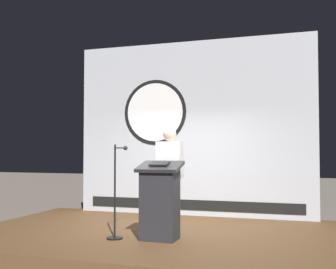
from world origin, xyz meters
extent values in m
plane|color=#6B6056|center=(0.00, 0.00, 0.00)|extent=(40.00, 40.00, 0.00)
cube|color=brown|center=(0.00, 0.00, 0.15)|extent=(6.40, 4.00, 0.30)
cube|color=#B2B7C1|center=(0.00, 1.85, 2.09)|extent=(4.94, 0.10, 3.59)
cylinder|color=black|center=(-0.79, 1.80, 2.43)|extent=(1.37, 0.02, 1.37)
cylinder|color=white|center=(-0.79, 1.79, 2.43)|extent=(1.23, 0.02, 1.23)
cube|color=black|center=(0.00, 1.79, 0.52)|extent=(4.45, 0.02, 0.20)
cube|color=#26262B|center=(0.13, -0.57, 0.83)|extent=(0.52, 0.40, 1.05)
cube|color=#26262B|center=(0.13, -0.57, 1.38)|extent=(0.64, 0.50, 0.17)
cube|color=black|center=(0.13, -0.59, 1.43)|extent=(0.28, 0.20, 0.07)
cylinder|color=black|center=(0.13, -0.09, 0.74)|extent=(0.26, 0.26, 0.88)
cube|color=white|center=(0.13, -0.09, 1.47)|extent=(0.40, 0.24, 0.59)
sphere|color=beige|center=(0.13, -0.09, 1.88)|extent=(0.22, 0.22, 0.22)
cylinder|color=black|center=(-0.54, -0.72, 0.31)|extent=(0.24, 0.24, 0.02)
cylinder|color=black|center=(-0.54, -0.72, 1.01)|extent=(0.03, 0.03, 1.41)
cylinder|color=black|center=(-0.54, -0.53, 1.66)|extent=(0.02, 0.39, 0.02)
sphere|color=#262626|center=(-0.54, -0.33, 1.66)|extent=(0.07, 0.07, 0.07)
camera|label=1|loc=(2.12, -6.47, 1.61)|focal=44.52mm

